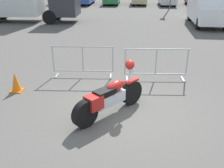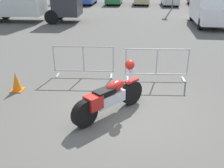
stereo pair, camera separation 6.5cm
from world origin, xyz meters
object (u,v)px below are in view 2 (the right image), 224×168
crowd_barrier_near (84,61)px  motorcycle (110,97)px  pedestrian (201,0)px  traffic_cone (16,82)px  crowd_barrier_far (157,64)px  delivery_van (210,6)px

crowd_barrier_near → motorcycle: bearing=-62.9°
pedestrian → traffic_cone: bearing=-21.8°
crowd_barrier_far → delivery_van: bearing=69.4°
crowd_barrier_near → crowd_barrier_far: (2.43, 0.00, 0.00)m
delivery_van → traffic_cone: 14.22m
traffic_cone → crowd_barrier_far: bearing=18.2°
crowd_barrier_near → traffic_cone: 2.24m
motorcycle → crowd_barrier_far: bearing=12.0°
pedestrian → crowd_barrier_near: bearing=-18.8°
crowd_barrier_near → pedestrian: bearing=67.9°
motorcycle → crowd_barrier_far: motorcycle is taller
delivery_van → traffic_cone: (-8.06, -11.68, -0.95)m
pedestrian → traffic_cone: 20.92m
motorcycle → pedestrian: pedestrian is taller
delivery_van → motorcycle: bearing=-21.4°
delivery_van → traffic_cone: bearing=-34.1°
delivery_van → pedestrian: (0.82, 7.25, -0.32)m
crowd_barrier_near → traffic_cone: bearing=-141.9°
crowd_barrier_near → delivery_van: size_ratio=0.42×
crowd_barrier_far → delivery_van: (3.87, 10.30, 0.69)m
crowd_barrier_far → pedestrian: 18.17m
pedestrian → motorcycle: bearing=-13.2°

